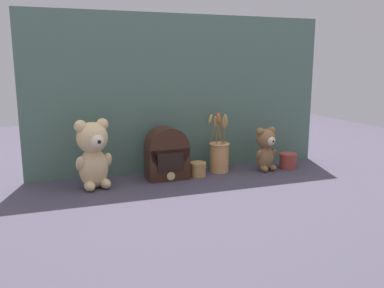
{
  "coord_description": "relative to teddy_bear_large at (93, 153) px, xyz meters",
  "views": [
    {
      "loc": [
        -0.62,
        -1.73,
        0.53
      ],
      "look_at": [
        0.0,
        0.02,
        0.16
      ],
      "focal_mm": 38.0,
      "sensor_mm": 36.0,
      "label": 1
    }
  ],
  "objects": [
    {
      "name": "vintage_radio",
      "position": [
        0.34,
        0.04,
        -0.04
      ],
      "size": [
        0.19,
        0.12,
        0.24
      ],
      "color": "#381E14",
      "rests_on": "ground"
    },
    {
      "name": "teddy_bear_large",
      "position": [
        0.0,
        0.0,
        0.0
      ],
      "size": [
        0.17,
        0.15,
        0.3
      ],
      "color": "#DBBC84",
      "rests_on": "ground"
    },
    {
      "name": "flower_vase",
      "position": [
        0.61,
        0.06,
        -0.06
      ],
      "size": [
        0.1,
        0.13,
        0.3
      ],
      "color": "tan",
      "rests_on": "ground"
    },
    {
      "name": "backdrop_wall",
      "position": [
        0.45,
        0.17,
        0.22
      ],
      "size": [
        1.49,
        0.02,
        0.76
      ],
      "color": "#4C6B5B",
      "rests_on": "ground"
    },
    {
      "name": "ground_plane",
      "position": [
        0.45,
        0.0,
        -0.16
      ],
      "size": [
        4.0,
        4.0,
        0.0
      ],
      "primitive_type": "plane",
      "color": "#3D3847"
    },
    {
      "name": "decorative_tin_short",
      "position": [
        0.48,
        0.02,
        -0.12
      ],
      "size": [
        0.08,
        0.08,
        0.07
      ],
      "color": "tan",
      "rests_on": "ground"
    },
    {
      "name": "teddy_bear_medium",
      "position": [
        0.84,
        0.01,
        -0.04
      ],
      "size": [
        0.12,
        0.11,
        0.22
      ],
      "color": "olive",
      "rests_on": "ground"
    },
    {
      "name": "decorative_tin_tall",
      "position": [
        0.97,
        0.01,
        -0.12
      ],
      "size": [
        0.09,
        0.09,
        0.08
      ],
      "color": "#993D33",
      "rests_on": "ground"
    }
  ]
}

